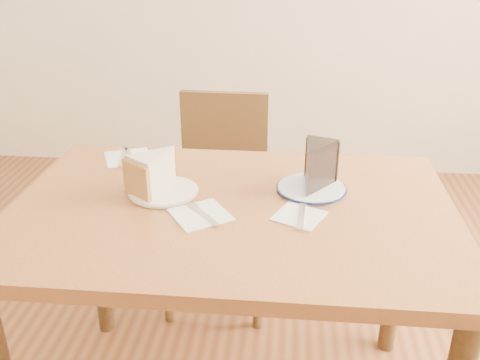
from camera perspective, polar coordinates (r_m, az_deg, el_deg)
name	(u,v)px	position (r m, az deg, el deg)	size (l,w,h in m)	color
table	(232,238)	(1.49, -0.81, -6.16)	(1.20, 0.80, 0.75)	#5A3218
chair_far	(220,192)	(2.15, -2.12, -1.25)	(0.43, 0.43, 0.85)	#321E0F
plate_cream	(164,191)	(1.52, -8.16, -1.21)	(0.19, 0.19, 0.01)	white
plate_navy	(311,189)	(1.54, 7.62, -0.91)	(0.19, 0.19, 0.01)	white
carrot_cake	(157,172)	(1.51, -8.84, 0.83)	(0.10, 0.14, 0.10)	#ECE3C3
chocolate_cake	(315,169)	(1.51, 7.96, 1.21)	(0.09, 0.13, 0.12)	black
napkin_cream	(201,215)	(1.40, -4.23, -3.73)	(0.14, 0.14, 0.00)	white
napkin_navy	(299,216)	(1.40, 6.30, -3.84)	(0.12, 0.12, 0.00)	white
napkin_spare	(128,158)	(1.78, -11.84, 2.34)	(0.14, 0.14, 0.00)	white
fork_cream	(204,214)	(1.39, -3.88, -3.69)	(0.01, 0.14, 0.00)	silver
knife_navy	(302,213)	(1.40, 6.62, -3.57)	(0.02, 0.17, 0.00)	silver
fork_spare	(130,155)	(1.79, -11.66, 2.66)	(0.01, 0.14, 0.00)	silver
knife_spare	(123,157)	(1.78, -12.38, 2.41)	(0.01, 0.16, 0.00)	silver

